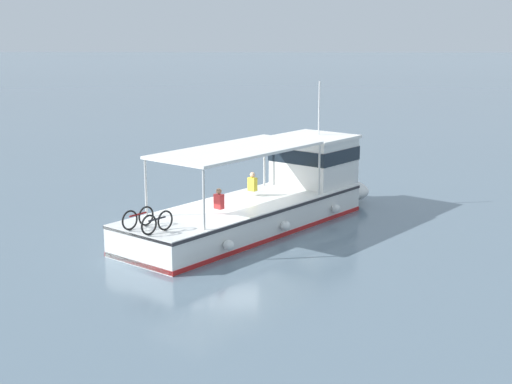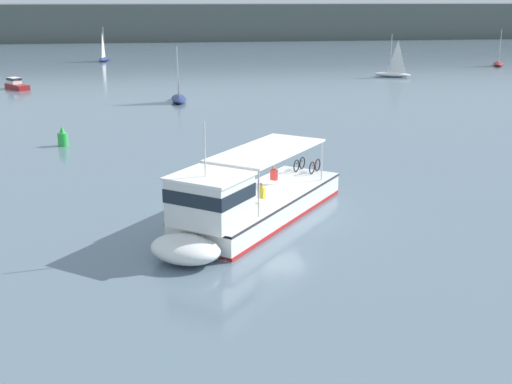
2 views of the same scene
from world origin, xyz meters
name	(u,v)px [view 1 (image 1 of 2)]	position (x,y,z in m)	size (l,w,h in m)	color
ground_plane	(226,233)	(0.00, 0.00, 0.00)	(400.00, 400.00, 0.00)	slate
ferry_main	(273,197)	(-1.74, -1.59, 1.01)	(10.24, 11.93, 5.32)	white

